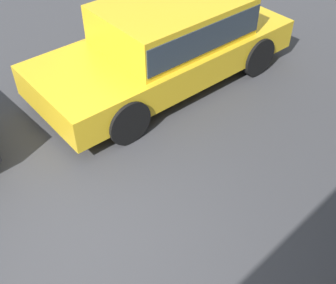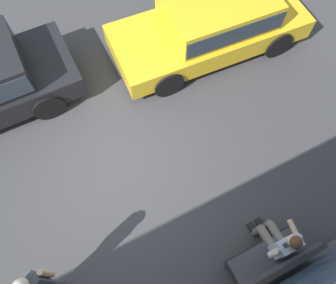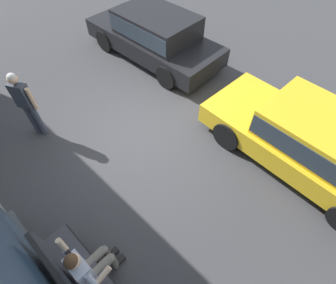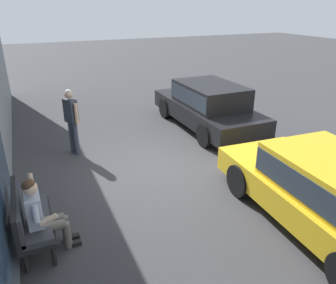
{
  "view_description": "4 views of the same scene",
  "coord_description": "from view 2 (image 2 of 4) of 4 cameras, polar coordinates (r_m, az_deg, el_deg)",
  "views": [
    {
      "loc": [
        1.02,
        2.6,
        4.06
      ],
      "look_at": [
        -1.13,
        0.32,
        1.23
      ],
      "focal_mm": 45.0,
      "sensor_mm": 36.0,
      "label": 1
    },
    {
      "loc": [
        0.19,
        2.6,
        6.11
      ],
      "look_at": [
        -0.92,
        0.41,
        0.97
      ],
      "focal_mm": 35.0,
      "sensor_mm": 36.0,
      "label": 2
    },
    {
      "loc": [
        -3.36,
        2.6,
        4.83
      ],
      "look_at": [
        -1.24,
        0.36,
        1.04
      ],
      "focal_mm": 28.0,
      "sensor_mm": 36.0,
      "label": 3
    },
    {
      "loc": [
        -6.44,
        2.6,
        3.69
      ],
      "look_at": [
        -1.18,
        0.27,
        1.24
      ],
      "focal_mm": 35.0,
      "sensor_mm": 36.0,
      "label": 4
    }
  ],
  "objects": [
    {
      "name": "ground_plane",
      "position": [
        6.64,
        -8.73,
        -4.0
      ],
      "size": [
        60.0,
        60.0,
        0.0
      ],
      "primitive_type": "plane",
      "color": "#38383A"
    },
    {
      "name": "bench",
      "position": [
        5.85,
        18.04,
        -19.16
      ],
      "size": [
        1.42,
        0.55,
        0.97
      ],
      "color": "black",
      "rests_on": "ground_plane"
    },
    {
      "name": "person_on_phone",
      "position": [
        5.78,
        18.93,
        -16.03
      ],
      "size": [
        0.73,
        0.74,
        1.31
      ],
      "color": "#6B665B",
      "rests_on": "ground_plane"
    },
    {
      "name": "parked_car_near",
      "position": [
        7.74,
        7.84,
        20.04
      ],
      "size": [
        4.48,
        2.07,
        1.36
      ],
      "color": "gold",
      "rests_on": "ground_plane"
    }
  ]
}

